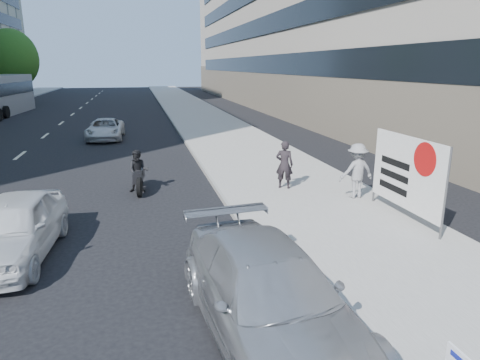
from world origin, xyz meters
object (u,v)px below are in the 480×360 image
object	(u,v)px
pedestrian_woman	(284,165)
motorcycle	(139,173)
jogger	(357,171)
protest_banner	(406,173)
white_sedan_far	(105,129)
parked_sedan	(268,295)
white_sedan_near	(13,228)

from	to	relation	value
pedestrian_woman	motorcycle	size ratio (longest dim) A/B	0.77
jogger	protest_banner	xyz separation A→B (m)	(0.32, -1.99, 0.41)
pedestrian_woman	white_sedan_far	xyz separation A→B (m)	(-6.45, 12.53, -0.37)
white_sedan_far	protest_banner	bearing A→B (deg)	-59.58
pedestrian_woman	parked_sedan	world-z (taller)	pedestrian_woman
pedestrian_woman	protest_banner	distance (m)	4.12
pedestrian_woman	white_sedan_near	size ratio (longest dim) A/B	0.39
jogger	white_sedan_near	size ratio (longest dim) A/B	0.42
jogger	pedestrian_woman	bearing A→B (deg)	-42.06
parked_sedan	white_sedan_near	distance (m)	6.07
parked_sedan	jogger	bearing A→B (deg)	47.11
white_sedan_near	white_sedan_far	distance (m)	15.95
jogger	protest_banner	world-z (taller)	protest_banner
pedestrian_woman	protest_banner	xyz separation A→B (m)	(2.12, -3.51, 0.46)
white_sedan_near	motorcycle	size ratio (longest dim) A/B	1.97
motorcycle	jogger	bearing A→B (deg)	-15.24
parked_sedan	white_sedan_near	bearing A→B (deg)	134.01
protest_banner	white_sedan_far	xyz separation A→B (m)	(-8.57, 16.03, -0.82)
white_sedan_near	pedestrian_woman	bearing A→B (deg)	29.05
white_sedan_near	motorcycle	xyz separation A→B (m)	(2.70, 4.60, -0.05)
protest_banner	jogger	bearing A→B (deg)	99.22
white_sedan_near	white_sedan_far	world-z (taller)	white_sedan_near
white_sedan_near	jogger	bearing A→B (deg)	15.92
pedestrian_woman	white_sedan_far	world-z (taller)	pedestrian_woman
jogger	motorcycle	size ratio (longest dim) A/B	0.82
parked_sedan	motorcycle	bearing A→B (deg)	97.49
protest_banner	parked_sedan	xyz separation A→B (m)	(-4.93, -3.89, -0.69)
jogger	white_sedan_near	world-z (taller)	jogger
jogger	parked_sedan	world-z (taller)	jogger
white_sedan_far	motorcycle	world-z (taller)	motorcycle
pedestrian_woman	parked_sedan	distance (m)	7.92
protest_banner	motorcycle	xyz separation A→B (m)	(-6.81, 4.71, -0.76)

